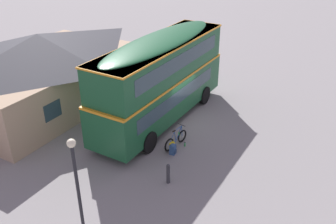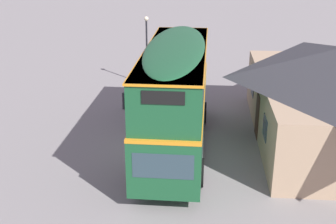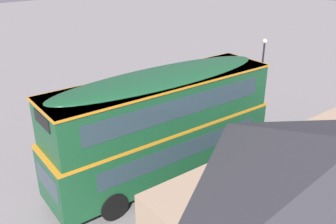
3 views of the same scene
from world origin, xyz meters
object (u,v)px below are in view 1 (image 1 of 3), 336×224
double_decker_bus (161,76)px  water_bottle_green_metal (185,144)px  kerb_bollard (168,173)px  touring_bicycle (175,140)px  street_lamp (77,184)px  backpack_on_ground (173,149)px

double_decker_bus → water_bottle_green_metal: (-1.89, -2.44, -2.53)m
kerb_bollard → touring_bicycle: bearing=21.9°
touring_bicycle → street_lamp: size_ratio=0.39×
water_bottle_green_metal → street_lamp: 7.82m
backpack_on_ground → kerb_bollard: kerb_bollard is taller
water_bottle_green_metal → kerb_bollard: 3.02m
street_lamp → touring_bicycle: bearing=2.1°
touring_bicycle → backpack_on_ground: touring_bicycle is taller
double_decker_bus → kerb_bollard: (-4.81, -3.10, -2.14)m
water_bottle_green_metal → touring_bicycle: bearing=124.6°
backpack_on_ground → water_bottle_green_metal: 0.93m
water_bottle_green_metal → backpack_on_ground: bearing=166.4°
touring_bicycle → street_lamp: 7.47m
backpack_on_ground → kerb_bollard: bearing=-156.7°
touring_bicycle → kerb_bollard: touring_bicycle is taller
backpack_on_ground → double_decker_bus: bearing=38.7°
water_bottle_green_metal → kerb_bollard: bearing=-167.2°
double_decker_bus → kerb_bollard: 6.11m
kerb_bollard → street_lamp: bearing=169.7°
double_decker_bus → touring_bicycle: bearing=-136.7°
double_decker_bus → backpack_on_ground: double_decker_bus is taller
double_decker_bus → backpack_on_ground: 4.26m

